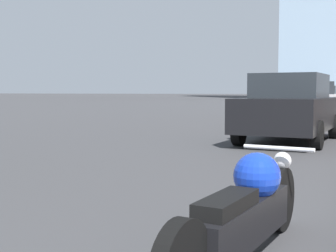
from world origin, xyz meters
TOP-DOWN VIEW (x-y plane):
  - motorcycle at (3.19, 4.14)m, footprint 0.68×2.46m
  - parked_car_black at (2.61, 12.59)m, footprint 2.27×4.49m
  - parked_car_silver at (2.71, 23.79)m, footprint 1.86×3.87m
  - parked_car_green at (2.63, 36.03)m, footprint 2.14×4.52m
  - parked_car_white at (2.77, 48.82)m, footprint 2.03×4.39m
  - parked_car_blue at (2.78, 60.26)m, footprint 2.28×4.75m

SIDE VIEW (x-z plane):
  - motorcycle at x=3.19m, z-range -0.01..0.77m
  - parked_car_blue at x=2.78m, z-range 0.01..1.56m
  - parked_car_green at x=2.63m, z-range 0.01..1.63m
  - parked_car_black at x=2.61m, z-range 0.01..1.67m
  - parked_car_white at x=2.77m, z-range 0.00..1.69m
  - parked_car_silver at x=2.71m, z-range 0.01..1.69m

